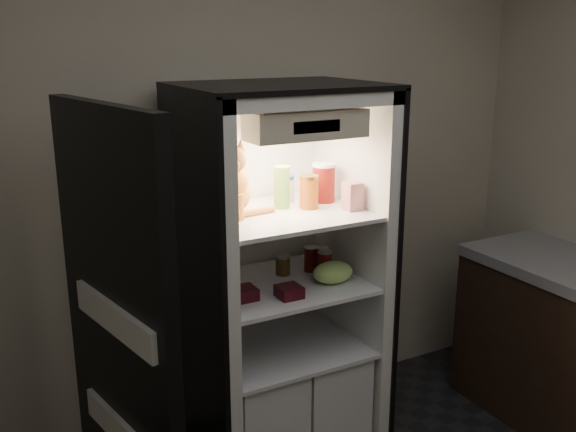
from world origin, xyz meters
The scene contains 16 objects.
room_shell centered at (0.00, 0.00, 1.62)m, with size 3.60×3.60×3.60m.
refrigerator centered at (0.00, 1.38, 0.79)m, with size 0.90×0.72×1.88m.
fridge_door centered at (-0.84, 1.11, 0.91)m, with size 0.23×0.87×1.85m.
tabby_cat centered at (-0.23, 1.39, 1.43)m, with size 0.30×0.36×0.36m.
parmesan_shaker centered at (0.03, 1.39, 1.39)m, with size 0.08×0.08×0.20m.
mayo_tub centered at (0.10, 1.49, 1.36)m, with size 0.09×0.09×0.13m.
salsa_jar centered at (0.14, 1.32, 1.37)m, with size 0.09×0.09×0.16m.
pepper_jar centered at (0.27, 1.39, 1.39)m, with size 0.11×0.11×0.19m.
cream_carton centered at (0.30, 1.20, 1.36)m, with size 0.08×0.08×0.13m, color silver.
soda_can_a centered at (0.20, 1.39, 1.00)m, with size 0.07×0.07×0.13m.
soda_can_b centered at (0.25, 1.37, 1.00)m, with size 0.07×0.07×0.12m.
soda_can_c centered at (0.21, 1.28, 1.01)m, with size 0.07×0.07×0.13m.
condiment_jar centered at (0.05, 1.42, 0.99)m, with size 0.07×0.07×0.10m.
grape_bag centered at (0.21, 1.21, 0.99)m, with size 0.21×0.15×0.10m, color #94CC5F.
berry_box_left centered at (-0.25, 1.22, 0.97)m, with size 0.11×0.11×0.05m, color #440B10.
berry_box_right centered at (-0.06, 1.15, 0.97)m, with size 0.11×0.11×0.05m, color #440B10.
Camera 1 is at (-1.35, -1.21, 2.07)m, focal length 40.00 mm.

